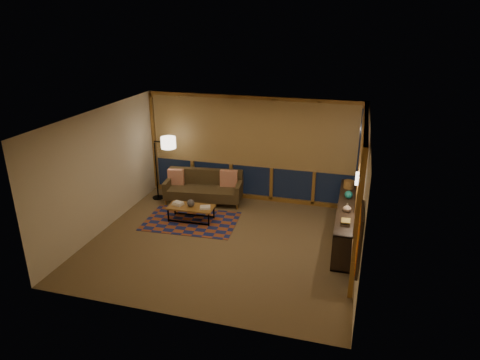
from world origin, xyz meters
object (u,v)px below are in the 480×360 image
(coffee_table, at_px, (191,213))
(floor_lamp, at_px, (156,168))
(sofa, at_px, (204,188))
(bookshelf, at_px, (346,220))

(coffee_table, relative_size, floor_lamp, 0.63)
(sofa, relative_size, bookshelf, 0.64)
(sofa, distance_m, bookshelf, 3.71)
(sofa, xyz_separation_m, bookshelf, (3.60, -0.87, -0.02))
(coffee_table, distance_m, bookshelf, 3.53)
(sofa, bearing_deg, coffee_table, -92.54)
(sofa, xyz_separation_m, coffee_table, (0.09, -1.09, -0.22))
(coffee_table, bearing_deg, sofa, 92.44)
(floor_lamp, bearing_deg, sofa, 4.96)
(sofa, bearing_deg, floor_lamp, 176.59)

